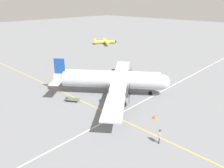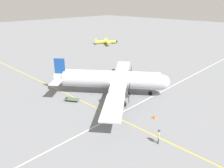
% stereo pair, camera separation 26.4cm
% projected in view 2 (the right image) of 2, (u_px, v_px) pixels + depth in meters
% --- Properties ---
extents(ground_plane, '(300.00, 300.00, 0.00)m').
position_uv_depth(ground_plane, '(112.00, 93.00, 38.25)').
color(ground_plane, slate).
extents(apron_line_eastwest, '(120.00, 0.16, 0.01)m').
position_uv_depth(apron_line_eastwest, '(87.00, 104.00, 34.45)').
color(apron_line_eastwest, gold).
rests_on(apron_line_eastwest, ground_plane).
extents(apron_line_northsouth, '(0.16, 120.00, 0.01)m').
position_uv_depth(apron_line_northsouth, '(139.00, 104.00, 34.45)').
color(apron_line_northsouth, silver).
rests_on(apron_line_northsouth, ground_plane).
extents(airliner_main, '(20.44, 22.80, 6.00)m').
position_uv_depth(airliner_main, '(115.00, 80.00, 37.27)').
color(airliner_main, silver).
rests_on(airliner_main, ground_plane).
extents(crew_foreground, '(0.38, 0.51, 1.69)m').
position_uv_depth(crew_foreground, '(159.00, 135.00, 24.56)').
color(crew_foreground, '#2D2D33').
rests_on(crew_foreground, ground_plane).
extents(suitcase_near_door, '(0.39, 0.15, 0.49)m').
position_uv_depth(suitcase_near_door, '(67.00, 99.00, 35.55)').
color(suitcase_near_door, '#232328').
rests_on(suitcase_near_door, ground_plane).
extents(baggage_cart, '(2.46, 2.09, 0.56)m').
position_uv_depth(baggage_cart, '(72.00, 99.00, 35.30)').
color(baggage_cart, '#4C6047').
rests_on(baggage_cart, ground_plane).
extents(light_aircraft_distant, '(9.78, 8.53, 2.16)m').
position_uv_depth(light_aircraft_distant, '(107.00, 42.00, 80.99)').
color(light_aircraft_distant, yellow).
rests_on(light_aircraft_distant, ground_plane).
extents(traffic_cone, '(0.48, 0.48, 0.63)m').
position_uv_depth(traffic_cone, '(154.00, 117.00, 30.02)').
color(traffic_cone, orange).
rests_on(traffic_cone, ground_plane).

